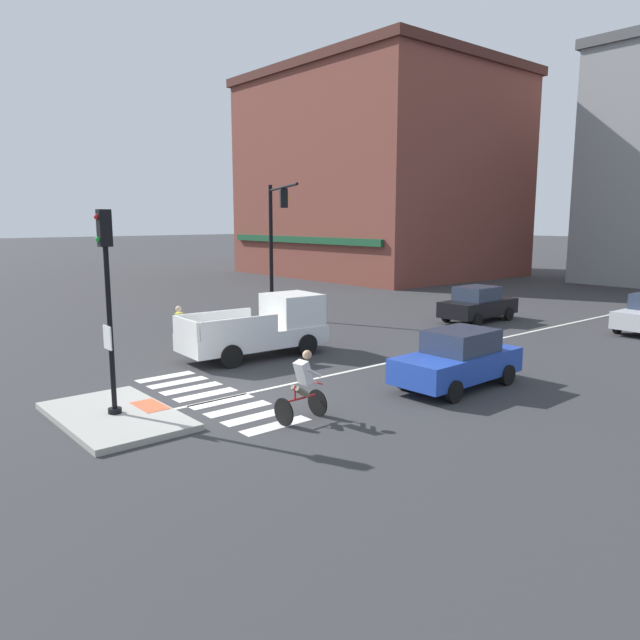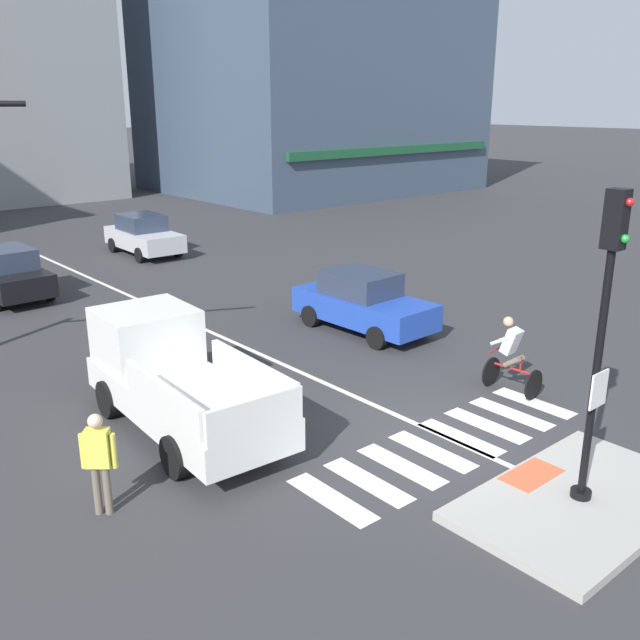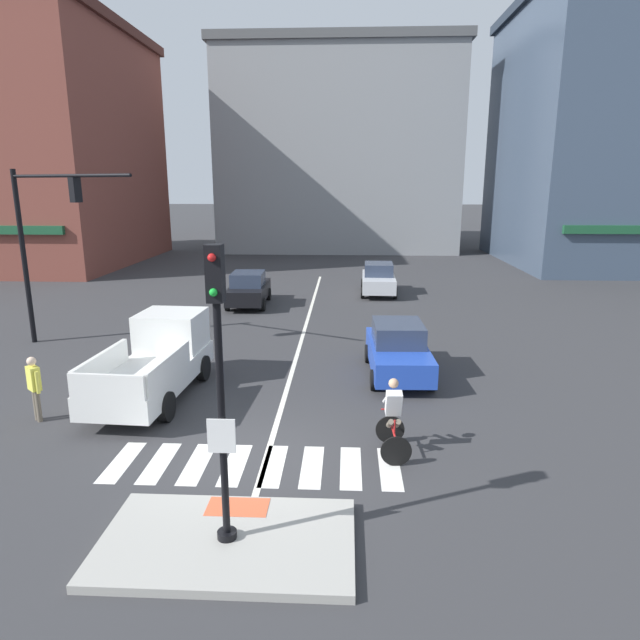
% 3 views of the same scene
% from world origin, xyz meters
% --- Properties ---
extents(ground_plane, '(300.00, 300.00, 0.00)m').
position_xyz_m(ground_plane, '(0.00, 0.00, 0.00)').
color(ground_plane, '#333335').
extents(traffic_island, '(4.16, 2.46, 0.15)m').
position_xyz_m(traffic_island, '(0.00, -3.00, 0.07)').
color(traffic_island, '#A3A099').
rests_on(traffic_island, ground).
extents(tactile_pad_front, '(1.10, 0.60, 0.01)m').
position_xyz_m(tactile_pad_front, '(0.00, -2.12, 0.15)').
color(tactile_pad_front, '#DB5B38').
rests_on(tactile_pad_front, traffic_island).
extents(signal_pole, '(0.44, 0.38, 4.78)m').
position_xyz_m(signal_pole, '(0.00, -3.00, 3.03)').
color(signal_pole, black).
rests_on(signal_pole, traffic_island).
extents(crosswalk_stripe_a, '(0.44, 1.80, 0.01)m').
position_xyz_m(crosswalk_stripe_a, '(-2.85, -0.33, 0.00)').
color(crosswalk_stripe_a, silver).
rests_on(crosswalk_stripe_a, ground).
extents(crosswalk_stripe_b, '(0.44, 1.80, 0.01)m').
position_xyz_m(crosswalk_stripe_b, '(-2.03, -0.33, 0.00)').
color(crosswalk_stripe_b, silver).
rests_on(crosswalk_stripe_b, ground).
extents(crosswalk_stripe_c, '(0.44, 1.80, 0.01)m').
position_xyz_m(crosswalk_stripe_c, '(-1.22, -0.33, 0.00)').
color(crosswalk_stripe_c, silver).
rests_on(crosswalk_stripe_c, ground).
extents(crosswalk_stripe_d, '(0.44, 1.80, 0.01)m').
position_xyz_m(crosswalk_stripe_d, '(-0.41, -0.33, 0.00)').
color(crosswalk_stripe_d, silver).
rests_on(crosswalk_stripe_d, ground).
extents(crosswalk_stripe_e, '(0.44, 1.80, 0.01)m').
position_xyz_m(crosswalk_stripe_e, '(0.41, -0.33, 0.00)').
color(crosswalk_stripe_e, silver).
rests_on(crosswalk_stripe_e, ground).
extents(crosswalk_stripe_f, '(0.44, 1.80, 0.01)m').
position_xyz_m(crosswalk_stripe_f, '(1.22, -0.33, 0.00)').
color(crosswalk_stripe_f, silver).
rests_on(crosswalk_stripe_f, ground).
extents(crosswalk_stripe_g, '(0.44, 1.80, 0.01)m').
position_xyz_m(crosswalk_stripe_g, '(2.03, -0.33, 0.00)').
color(crosswalk_stripe_g, silver).
rests_on(crosswalk_stripe_g, ground).
extents(crosswalk_stripe_h, '(0.44, 1.80, 0.01)m').
position_xyz_m(crosswalk_stripe_h, '(2.85, -0.33, 0.00)').
color(crosswalk_stripe_h, silver).
rests_on(crosswalk_stripe_h, ground).
extents(lane_centre_line, '(0.14, 28.00, 0.01)m').
position_xyz_m(lane_centre_line, '(0.21, 10.00, 0.00)').
color(lane_centre_line, silver).
rests_on(lane_centre_line, ground).
extents(building_far_block, '(19.95, 17.04, 18.35)m').
position_xyz_m(building_far_block, '(23.51, 31.62, 9.19)').
color(building_far_block, '#3D4C60').
rests_on(building_far_block, ground).
extents(car_silver_eastbound_distant, '(1.93, 4.14, 1.64)m').
position_xyz_m(car_silver_eastbound_distant, '(3.59, 18.56, 0.81)').
color(car_silver_eastbound_distant, silver).
rests_on(car_silver_eastbound_distant, ground).
extents(car_blue_eastbound_mid, '(1.94, 4.15, 1.64)m').
position_xyz_m(car_blue_eastbound_mid, '(3.50, 5.54, 0.81)').
color(car_blue_eastbound_mid, '#2347B7').
rests_on(car_blue_eastbound_mid, ground).
extents(car_black_westbound_distant, '(1.94, 4.15, 1.64)m').
position_xyz_m(car_black_westbound_distant, '(-2.85, 15.34, 0.81)').
color(car_black_westbound_distant, black).
rests_on(car_black_westbound_distant, ground).
extents(pickup_truck_white_westbound_near, '(2.27, 5.20, 2.08)m').
position_xyz_m(pickup_truck_white_westbound_near, '(-3.36, 3.73, 0.98)').
color(pickup_truck_white_westbound_near, white).
rests_on(pickup_truck_white_westbound_near, ground).
extents(cyclist, '(0.71, 1.12, 1.68)m').
position_xyz_m(cyclist, '(2.95, 0.39, 0.87)').
color(cyclist, black).
rests_on(cyclist, ground).
extents(pedestrian_at_curb_left, '(0.44, 0.40, 1.67)m').
position_xyz_m(pedestrian_at_curb_left, '(-5.77, 1.66, 0.98)').
color(pedestrian_at_curb_left, '#6B6051').
rests_on(pedestrian_at_curb_left, ground).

